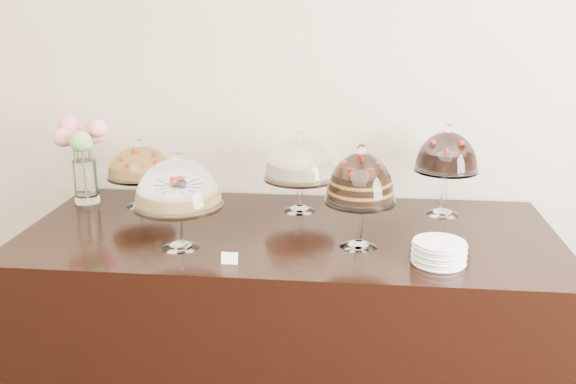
# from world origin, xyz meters

# --- Properties ---
(wall_back) EXTENTS (5.00, 0.04, 3.00)m
(wall_back) POSITION_xyz_m (0.00, 3.00, 1.50)
(wall_back) COLOR beige
(wall_back) RESTS_ON ground
(display_counter) EXTENTS (2.20, 1.00, 0.90)m
(display_counter) POSITION_xyz_m (-0.02, 2.45, 0.45)
(display_counter) COLOR black
(display_counter) RESTS_ON ground
(cake_stand_sugar_sponge) EXTENTS (0.34, 0.34, 0.39)m
(cake_stand_sugar_sponge) POSITION_xyz_m (-0.42, 2.21, 1.14)
(cake_stand_sugar_sponge) COLOR white
(cake_stand_sugar_sponge) RESTS_ON display_counter
(cake_stand_choco_layer) EXTENTS (0.27, 0.27, 0.41)m
(cake_stand_choco_layer) POSITION_xyz_m (0.27, 2.29, 1.16)
(cake_stand_choco_layer) COLOR white
(cake_stand_choco_layer) RESTS_ON display_counter
(cake_stand_cheesecake) EXTENTS (0.33, 0.33, 0.37)m
(cake_stand_cheesecake) POSITION_xyz_m (-0.00, 2.71, 1.13)
(cake_stand_cheesecake) COLOR white
(cake_stand_cheesecake) RESTS_ON display_counter
(cake_stand_dark_choco) EXTENTS (0.28, 0.28, 0.41)m
(cake_stand_dark_choco) POSITION_xyz_m (0.64, 2.73, 1.17)
(cake_stand_dark_choco) COLOR white
(cake_stand_dark_choco) RESTS_ON display_counter
(cake_stand_fruit_tart) EXTENTS (0.30, 0.30, 0.32)m
(cake_stand_fruit_tart) POSITION_xyz_m (-0.74, 2.70, 1.10)
(cake_stand_fruit_tart) COLOR white
(cake_stand_fruit_tart) RESTS_ON display_counter
(flower_vase) EXTENTS (0.25, 0.27, 0.40)m
(flower_vase) POSITION_xyz_m (-1.02, 2.73, 1.15)
(flower_vase) COLOR white
(flower_vase) RESTS_ON display_counter
(plate_stack) EXTENTS (0.19, 0.19, 0.08)m
(plate_stack) POSITION_xyz_m (0.56, 2.16, 0.94)
(plate_stack) COLOR white
(plate_stack) RESTS_ON display_counter
(price_card_left) EXTENTS (0.06, 0.02, 0.04)m
(price_card_left) POSITION_xyz_m (-0.20, 2.07, 0.92)
(price_card_left) COLOR white
(price_card_left) RESTS_ON display_counter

